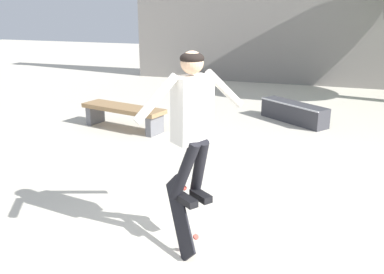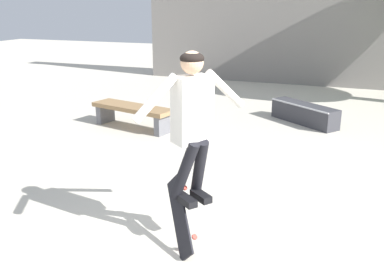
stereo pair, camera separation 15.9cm
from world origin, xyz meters
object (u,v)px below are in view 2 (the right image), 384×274
at_px(park_bench, 133,112).
at_px(skater, 192,116).
at_px(skateboard_flipping, 180,216).
at_px(skate_ledge, 304,114).

distance_m(park_bench, skater, 4.40).
distance_m(park_bench, skateboard_flipping, 4.31).
distance_m(park_bench, skate_ledge, 3.41).
xyz_separation_m(skate_ledge, skateboard_flipping, (-0.62, -5.07, 0.11)).
bearing_deg(skateboard_flipping, park_bench, -179.85).
bearing_deg(skate_ledge, park_bench, -116.82).
bearing_deg(skater, skate_ledge, 120.93).
relative_size(skate_ledge, skateboard_flipping, 2.10).
distance_m(skater, skateboard_flipping, 1.02).
height_order(skate_ledge, skater, skater).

